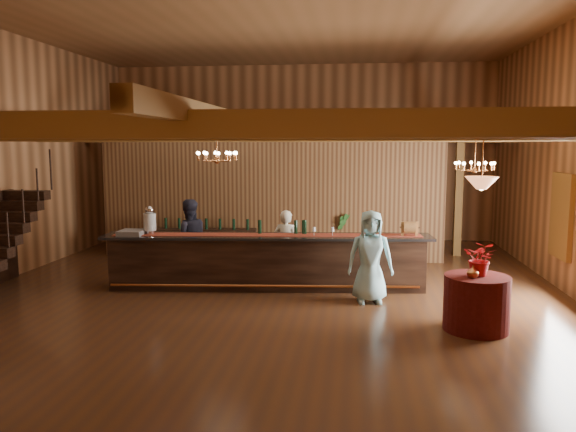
# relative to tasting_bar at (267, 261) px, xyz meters

# --- Properties ---
(floor) EXTENTS (14.00, 14.00, 0.00)m
(floor) POSITION_rel_tasting_bar_xyz_m (0.08, -0.39, -0.58)
(floor) COLOR #462818
(floor) RESTS_ON ground
(ceiling) EXTENTS (14.00, 14.00, 0.00)m
(ceiling) POSITION_rel_tasting_bar_xyz_m (0.08, -0.39, 4.92)
(ceiling) COLOR brown
(ceiling) RESTS_ON wall_back
(wall_back) EXTENTS (12.00, 0.10, 5.50)m
(wall_back) POSITION_rel_tasting_bar_xyz_m (0.08, 6.61, 2.17)
(wall_back) COLOR #B4794A
(wall_back) RESTS_ON floor
(wall_front) EXTENTS (12.00, 0.10, 5.50)m
(wall_front) POSITION_rel_tasting_bar_xyz_m (0.08, -7.39, 2.17)
(wall_front) COLOR #B4794A
(wall_front) RESTS_ON floor
(beam_grid) EXTENTS (11.90, 13.90, 0.39)m
(beam_grid) POSITION_rel_tasting_bar_xyz_m (0.08, 0.12, 2.66)
(beam_grid) COLOR olive
(beam_grid) RESTS_ON wall_left
(support_posts) EXTENTS (9.20, 10.20, 3.20)m
(support_posts) POSITION_rel_tasting_bar_xyz_m (0.08, -0.89, 1.02)
(support_posts) COLOR olive
(support_posts) RESTS_ON floor
(partition_wall) EXTENTS (9.00, 0.18, 3.10)m
(partition_wall) POSITION_rel_tasting_bar_xyz_m (-0.42, 3.11, 0.97)
(partition_wall) COLOR brown
(partition_wall) RESTS_ON floor
(window_right_back) EXTENTS (0.12, 1.05, 1.75)m
(window_right_back) POSITION_rel_tasting_bar_xyz_m (6.03, 0.61, 0.97)
(window_right_back) COLOR white
(window_right_back) RESTS_ON wall_right
(backroom_boxes) EXTENTS (4.10, 0.60, 1.10)m
(backroom_boxes) POSITION_rel_tasting_bar_xyz_m (-0.22, 5.11, -0.05)
(backroom_boxes) COLOR #382216
(backroom_boxes) RESTS_ON floor
(tasting_bar) EXTENTS (6.85, 1.47, 1.15)m
(tasting_bar) POSITION_rel_tasting_bar_xyz_m (0.00, 0.00, 0.00)
(tasting_bar) COLOR #382216
(tasting_bar) RESTS_ON floor
(beverage_dispenser) EXTENTS (0.26, 0.26, 0.60)m
(beverage_dispenser) POSITION_rel_tasting_bar_xyz_m (-2.46, -0.17, 0.85)
(beverage_dispenser) COLOR silver
(beverage_dispenser) RESTS_ON tasting_bar
(glass_rack_tray) EXTENTS (0.50, 0.50, 0.10)m
(glass_rack_tray) POSITION_rel_tasting_bar_xyz_m (-2.80, -0.31, 0.61)
(glass_rack_tray) COLOR gray
(glass_rack_tray) RESTS_ON tasting_bar
(raffle_drum) EXTENTS (0.34, 0.24, 0.30)m
(raffle_drum) POSITION_rel_tasting_bar_xyz_m (2.93, 0.21, 0.73)
(raffle_drum) COLOR #A3693A
(raffle_drum) RESTS_ON tasting_bar
(bar_bottle_0) EXTENTS (0.07, 0.07, 0.30)m
(bar_bottle_0) POSITION_rel_tasting_bar_xyz_m (-0.17, 0.12, 0.71)
(bar_bottle_0) COLOR black
(bar_bottle_0) RESTS_ON tasting_bar
(bar_bottle_1) EXTENTS (0.07, 0.07, 0.30)m
(bar_bottle_1) POSITION_rel_tasting_bar_xyz_m (0.58, 0.18, 0.71)
(bar_bottle_1) COLOR black
(bar_bottle_1) RESTS_ON tasting_bar
(bar_bottle_2) EXTENTS (0.07, 0.07, 0.30)m
(bar_bottle_2) POSITION_rel_tasting_bar_xyz_m (0.74, 0.20, 0.71)
(bar_bottle_2) COLOR black
(bar_bottle_2) RESTS_ON tasting_bar
(bar_bottle_3) EXTENTS (0.07, 0.07, 0.30)m
(bar_bottle_3) POSITION_rel_tasting_bar_xyz_m (0.77, 0.20, 0.71)
(bar_bottle_3) COLOR black
(bar_bottle_3) RESTS_ON tasting_bar
(backbar_shelf) EXTENTS (2.97, 0.81, 0.83)m
(backbar_shelf) POSITION_rel_tasting_bar_xyz_m (-2.19, 2.64, -0.16)
(backbar_shelf) COLOR #382216
(backbar_shelf) RESTS_ON floor
(round_table) EXTENTS (1.04, 1.04, 0.90)m
(round_table) POSITION_rel_tasting_bar_xyz_m (3.78, -2.24, -0.13)
(round_table) COLOR #4E1010
(round_table) RESTS_ON floor
(chandelier_left) EXTENTS (0.80, 0.80, 0.58)m
(chandelier_left) POSITION_rel_tasting_bar_xyz_m (-0.91, -0.52, 2.20)
(chandelier_left) COLOR #BA6C37
(chandelier_left) RESTS_ON beam_grid
(chandelier_right) EXTENTS (0.80, 0.80, 0.79)m
(chandelier_right) POSITION_rel_tasting_bar_xyz_m (4.24, 0.59, 1.99)
(chandelier_right) COLOR #BA6C37
(chandelier_right) RESTS_ON beam_grid
(pendant_lamp) EXTENTS (0.52, 0.52, 0.90)m
(pendant_lamp) POSITION_rel_tasting_bar_xyz_m (3.78, -2.24, 1.83)
(pendant_lamp) COLOR #BA6C37
(pendant_lamp) RESTS_ON beam_grid
(bartender) EXTENTS (0.63, 0.47, 1.57)m
(bartender) POSITION_rel_tasting_bar_xyz_m (0.30, 0.78, 0.21)
(bartender) COLOR white
(bartender) RESTS_ON floor
(staff_second) EXTENTS (1.07, 0.97, 1.79)m
(staff_second) POSITION_rel_tasting_bar_xyz_m (-1.90, 0.75, 0.32)
(staff_second) COLOR #242535
(staff_second) RESTS_ON floor
(guest) EXTENTS (0.91, 0.63, 1.77)m
(guest) POSITION_rel_tasting_bar_xyz_m (2.11, -0.78, 0.31)
(guest) COLOR #9EDBE5
(guest) RESTS_ON floor
(floor_plant) EXTENTS (0.78, 0.68, 1.26)m
(floor_plant) POSITION_rel_tasting_bar_xyz_m (1.47, 3.14, 0.05)
(floor_plant) COLOR #1E4718
(floor_plant) RESTS_ON floor
(table_flowers) EXTENTS (0.64, 0.60, 0.56)m
(table_flowers) POSITION_rel_tasting_bar_xyz_m (3.82, -2.22, 0.61)
(table_flowers) COLOR #B41117
(table_flowers) RESTS_ON round_table
(table_vase) EXTENTS (0.20, 0.20, 0.31)m
(table_vase) POSITION_rel_tasting_bar_xyz_m (3.67, -2.38, 0.48)
(table_vase) COLOR #BA6C37
(table_vase) RESTS_ON round_table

